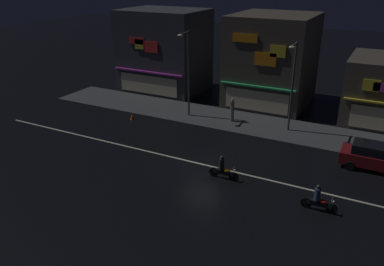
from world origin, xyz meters
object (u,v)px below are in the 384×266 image
(parked_car_near_kerb, at_px, (376,157))
(streetlamp_west, at_px, (187,68))
(motorcycle_lead, at_px, (223,169))
(traffic_cone, at_px, (132,116))
(streetlamp_mid, at_px, (292,80))
(motorcycle_opposite_lane, at_px, (318,200))
(pedestrian_on_sidewalk, at_px, (232,110))

(parked_car_near_kerb, bearing_deg, streetlamp_west, -10.70)
(motorcycle_lead, distance_m, traffic_cone, 12.34)
(streetlamp_mid, relative_size, motorcycle_opposite_lane, 3.62)
(streetlamp_west, relative_size, parked_car_near_kerb, 1.66)
(parked_car_near_kerb, relative_size, motorcycle_lead, 2.26)
(motorcycle_opposite_lane, height_order, traffic_cone, motorcycle_opposite_lane)
(parked_car_near_kerb, xyz_separation_m, motorcycle_lead, (-8.08, -5.60, -0.24))
(pedestrian_on_sidewalk, bearing_deg, streetlamp_mid, 160.25)
(pedestrian_on_sidewalk, height_order, parked_car_near_kerb, pedestrian_on_sidewalk)
(streetlamp_west, height_order, traffic_cone, streetlamp_west)
(traffic_cone, bearing_deg, motorcycle_lead, -28.15)
(pedestrian_on_sidewalk, relative_size, traffic_cone, 3.62)
(streetlamp_west, relative_size, motorcycle_lead, 3.76)
(pedestrian_on_sidewalk, height_order, motorcycle_opposite_lane, pedestrian_on_sidewalk)
(streetlamp_west, xyz_separation_m, motorcycle_lead, (6.91, -8.43, -3.72))
(pedestrian_on_sidewalk, xyz_separation_m, motorcycle_lead, (3.07, -9.05, -0.45))
(streetlamp_west, distance_m, motorcycle_lead, 11.52)
(streetlamp_west, relative_size, motorcycle_opposite_lane, 3.76)
(streetlamp_west, height_order, motorcycle_lead, streetlamp_west)
(motorcycle_lead, bearing_deg, pedestrian_on_sidewalk, -72.98)
(parked_car_near_kerb, bearing_deg, traffic_cone, -0.67)
(parked_car_near_kerb, bearing_deg, streetlamp_mid, -27.99)
(pedestrian_on_sidewalk, bearing_deg, motorcycle_opposite_lane, 112.20)
(streetlamp_west, xyz_separation_m, traffic_cone, (-3.96, -2.61, -4.08))
(streetlamp_mid, relative_size, motorcycle_lead, 3.62)
(motorcycle_lead, height_order, motorcycle_opposite_lane, same)
(motorcycle_lead, bearing_deg, motorcycle_opposite_lane, 170.06)
(motorcycle_opposite_lane, bearing_deg, motorcycle_lead, -2.18)
(streetlamp_mid, height_order, motorcycle_lead, streetlamp_mid)
(motorcycle_opposite_lane, distance_m, traffic_cone, 17.95)
(streetlamp_west, bearing_deg, motorcycle_opposite_lane, -36.10)
(motorcycle_lead, bearing_deg, streetlamp_mid, -101.74)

